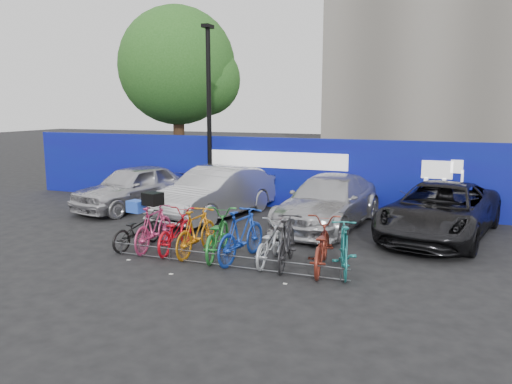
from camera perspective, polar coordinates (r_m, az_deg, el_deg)
The scene contains 21 objects.
ground at distance 11.53m, azimuth -2.66°, elevation -7.69°, with size 100.00×100.00×0.00m, color black.
hoarding at distance 16.82m, azimuth 5.51°, elevation 2.07°, with size 22.00×0.18×2.40m.
tree at distance 23.08m, azimuth -8.42°, elevation 13.74°, with size 5.40×5.20×7.80m.
lamppost at distance 17.24m, azimuth -5.39°, elevation 9.16°, with size 0.25×0.50×6.11m.
bike_rack at distance 10.96m, azimuth -3.92°, elevation -7.75°, with size 5.60×0.03×0.30m.
car_0 at distance 17.38m, azimuth -13.79°, elevation 0.57°, with size 1.77×4.39×1.50m, color #B9B8BD.
car_1 at distance 15.62m, azimuth -4.61°, elevation -0.07°, with size 1.66×4.77×1.57m, color #ABACB0.
car_2 at distance 14.61m, azimuth 8.31°, elevation -1.08°, with size 2.03×4.99×1.45m, color #B2B2B7.
car_3 at distance 14.13m, azimuth 20.30°, elevation -1.99°, with size 2.39×5.19×1.44m, color black.
bike_0 at distance 12.67m, azimuth -13.41°, elevation -4.23°, with size 0.59×1.71×0.90m, color black.
bike_1 at distance 12.39m, azimuth -11.61°, elevation -3.98°, with size 0.52×1.84×1.11m, color #C2386D.
bike_2 at distance 12.20m, azimuth -9.26°, elevation -4.40°, with size 0.66×1.88×0.99m, color red.
bike_3 at distance 11.80m, azimuth -6.82°, elevation -4.54°, with size 0.52×1.84×1.11m, color orange.
bike_4 at distance 11.63m, azimuth -4.48°, elevation -4.82°, with size 0.71×2.03×1.07m, color #257F2F.
bike_5 at distance 11.26m, azimuth -1.67°, elevation -4.93°, with size 0.57×2.00×1.20m, color #1538A6.
bike_6 at distance 11.15m, azimuth 1.49°, elevation -5.81°, with size 0.62×1.77×0.93m, color #B8BCC0.
bike_7 at distance 10.88m, azimuth 3.52°, elevation -5.66°, with size 0.53×1.88×1.13m, color black.
bike_8 at distance 10.76m, azimuth 7.44°, elevation -6.04°, with size 0.72×2.06×1.08m, color maroon.
bike_9 at distance 10.60m, azimuth 10.05°, elevation -6.35°, with size 0.51×1.81×1.09m, color teal.
cargo_crate at distance 12.54m, azimuth -13.52°, elevation -1.61°, with size 0.40×0.30×0.29m, color blue.
cargo_topcase at distance 12.24m, azimuth -11.72°, elevation -0.76°, with size 0.41×0.37×0.31m, color black.
Camera 1 is at (4.40, -10.07, 3.48)m, focal length 35.00 mm.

